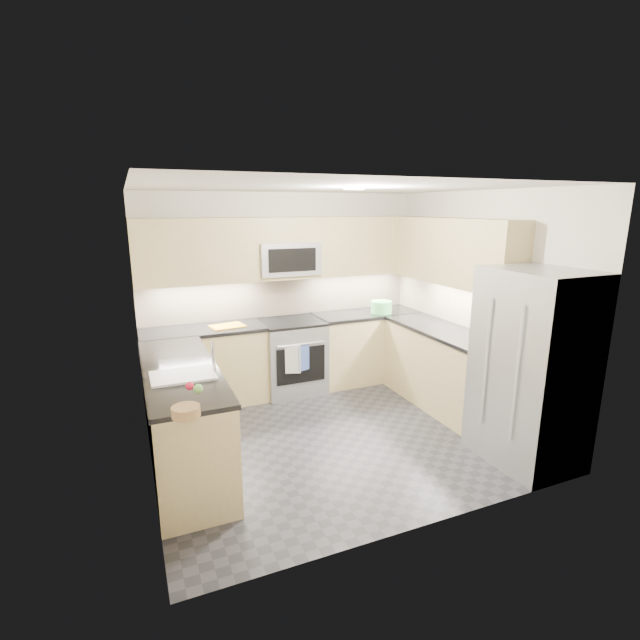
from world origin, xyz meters
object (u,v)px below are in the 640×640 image
at_px(refrigerator, 532,368).
at_px(gas_range, 292,357).
at_px(utensil_bowl, 381,307).
at_px(microwave, 287,258).
at_px(cutting_board, 227,326).
at_px(fruit_basket, 186,411).

bearing_deg(refrigerator, gas_range, 120.88).
distance_m(refrigerator, utensil_bowl, 2.35).
relative_size(microwave, utensil_bowl, 2.71).
height_order(microwave, cutting_board, microwave).
relative_size(microwave, fruit_basket, 3.94).
bearing_deg(fruit_basket, microwave, 57.17).
height_order(gas_range, microwave, microwave).
height_order(refrigerator, fruit_basket, refrigerator).
relative_size(refrigerator, cutting_board, 4.69).
distance_m(microwave, fruit_basket, 2.99).
xyz_separation_m(gas_range, refrigerator, (1.45, -2.43, 0.45)).
height_order(gas_range, utensil_bowl, utensil_bowl).
bearing_deg(cutting_board, fruit_basket, -108.39).
distance_m(utensil_bowl, fruit_basket, 3.59).
height_order(refrigerator, cutting_board, refrigerator).
xyz_separation_m(microwave, utensil_bowl, (1.25, -0.21, -0.68)).
bearing_deg(refrigerator, fruit_basket, 177.86).
xyz_separation_m(utensil_bowl, fruit_basket, (-2.82, -2.22, -0.05)).
relative_size(gas_range, cutting_board, 2.37).
relative_size(cutting_board, fruit_basket, 1.99).
relative_size(gas_range, utensil_bowl, 3.24).
relative_size(gas_range, fruit_basket, 4.72).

